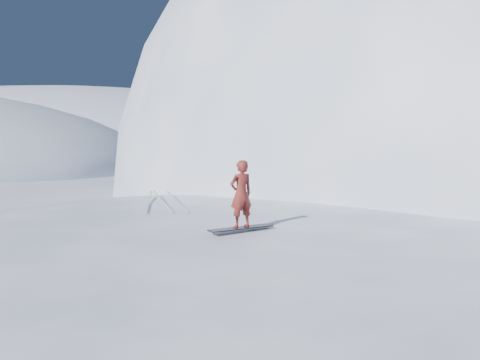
# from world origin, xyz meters

# --- Properties ---
(ground) EXTENTS (400.00, 400.00, 0.00)m
(ground) POSITION_xyz_m (0.00, 0.00, 0.00)
(ground) COLOR white
(ground) RESTS_ON ground
(near_ridge) EXTENTS (36.00, 28.00, 4.80)m
(near_ridge) POSITION_xyz_m (1.00, 3.00, 0.00)
(near_ridge) COLOR white
(near_ridge) RESTS_ON ground
(peak_shoulder) EXTENTS (28.00, 24.00, 18.00)m
(peak_shoulder) POSITION_xyz_m (10.00, 20.00, 0.00)
(peak_shoulder) COLOR white
(peak_shoulder) RESTS_ON ground
(far_ridge_c) EXTENTS (140.00, 90.00, 36.00)m
(far_ridge_c) POSITION_xyz_m (-40.00, 110.00, 0.00)
(far_ridge_c) COLOR white
(far_ridge_c) RESTS_ON ground
(wind_bumps) EXTENTS (16.00, 14.40, 1.00)m
(wind_bumps) POSITION_xyz_m (-0.56, 2.12, 0.00)
(wind_bumps) COLOR white
(wind_bumps) RESTS_ON ground
(snowboard) EXTENTS (1.64, 1.12, 0.03)m
(snowboard) POSITION_xyz_m (0.94, -0.43, 2.41)
(snowboard) COLOR black
(snowboard) RESTS_ON near_ridge
(snowboarder) EXTENTS (0.71, 0.63, 1.63)m
(snowboarder) POSITION_xyz_m (0.94, -0.43, 3.25)
(snowboarder) COLOR maroon
(snowboarder) RESTS_ON snowboard
(board_tracks) EXTENTS (2.12, 5.95, 0.04)m
(board_tracks) POSITION_xyz_m (-1.75, 5.12, 2.42)
(board_tracks) COLOR silver
(board_tracks) RESTS_ON ground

